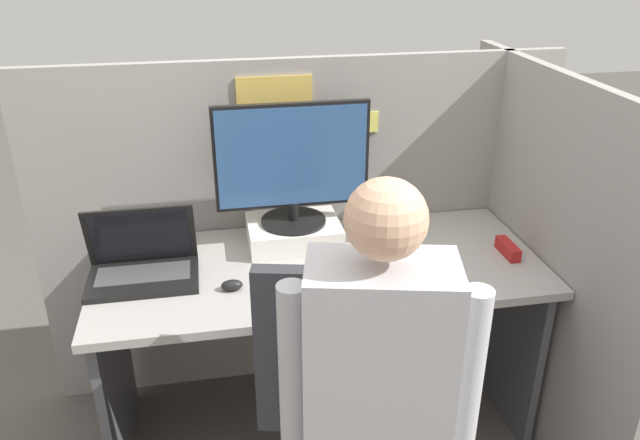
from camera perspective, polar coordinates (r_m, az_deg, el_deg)
cubicle_panel_back at (r=2.51m, az=-1.54°, el=-0.74°), size 2.05×0.05×1.36m
cubicle_panel_right at (r=2.41m, az=19.38°, el=-3.62°), size 0.04×1.30×1.36m
desk at (r=2.27m, az=-0.03°, el=-7.76°), size 1.55×0.67×0.72m
paper_box at (r=2.30m, az=-2.41°, el=-1.16°), size 0.33×0.25×0.09m
monitor at (r=2.20m, az=-2.55°, el=5.15°), size 0.55×0.24×0.44m
laptop at (r=2.16m, az=-15.91°, el=-3.98°), size 0.36×0.23×0.24m
mouse at (r=2.04m, az=-8.05°, el=-5.93°), size 0.07×0.04×0.04m
stapler at (r=2.33m, az=16.80°, el=-2.54°), size 0.04×0.13×0.04m
carrot_toy at (r=2.01m, az=2.98°, el=-6.19°), size 0.04×0.13×0.04m
person at (r=1.53m, az=6.54°, el=-17.51°), size 0.47×0.51×1.33m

